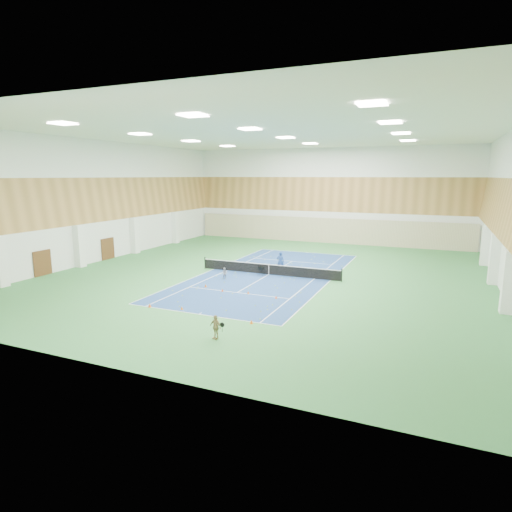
# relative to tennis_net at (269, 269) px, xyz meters

# --- Properties ---
(ground) EXTENTS (40.00, 40.00, 0.00)m
(ground) POSITION_rel_tennis_net_xyz_m (0.00, 0.00, -0.55)
(ground) COLOR #32743A
(ground) RESTS_ON ground
(room_shell) EXTENTS (36.00, 40.00, 12.00)m
(room_shell) POSITION_rel_tennis_net_xyz_m (0.00, 0.00, 5.45)
(room_shell) COLOR white
(room_shell) RESTS_ON ground
(wood_cladding) EXTENTS (36.00, 40.00, 8.00)m
(wood_cladding) POSITION_rel_tennis_net_xyz_m (0.00, 0.00, 7.45)
(wood_cladding) COLOR #AF7C41
(wood_cladding) RESTS_ON room_shell
(ceiling_light_grid) EXTENTS (21.40, 25.40, 0.06)m
(ceiling_light_grid) POSITION_rel_tennis_net_xyz_m (0.00, 0.00, 11.37)
(ceiling_light_grid) COLOR white
(ceiling_light_grid) RESTS_ON room_shell
(court_surface) EXTENTS (10.97, 23.77, 0.01)m
(court_surface) POSITION_rel_tennis_net_xyz_m (0.00, 0.00, -0.55)
(court_surface) COLOR navy
(court_surface) RESTS_ON ground
(tennis_balls_scatter) EXTENTS (10.57, 22.77, 0.07)m
(tennis_balls_scatter) POSITION_rel_tennis_net_xyz_m (0.00, 0.00, -0.50)
(tennis_balls_scatter) COLOR #ACCA22
(tennis_balls_scatter) RESTS_ON ground
(tennis_net) EXTENTS (12.80, 0.10, 1.10)m
(tennis_net) POSITION_rel_tennis_net_xyz_m (0.00, 0.00, 0.00)
(tennis_net) COLOR black
(tennis_net) RESTS_ON ground
(back_curtain) EXTENTS (35.40, 0.16, 3.20)m
(back_curtain) POSITION_rel_tennis_net_xyz_m (0.00, 19.75, 1.05)
(back_curtain) COLOR #C6B793
(back_curtain) RESTS_ON ground
(door_left_a) EXTENTS (0.08, 1.80, 2.20)m
(door_left_a) POSITION_rel_tennis_net_xyz_m (-17.92, -8.00, 0.55)
(door_left_a) COLOR #593319
(door_left_a) RESTS_ON ground
(door_left_b) EXTENTS (0.08, 1.80, 2.20)m
(door_left_b) POSITION_rel_tennis_net_xyz_m (-17.92, 0.00, 0.55)
(door_left_b) COLOR #593319
(door_left_b) RESTS_ON ground
(coach) EXTENTS (0.76, 0.59, 1.84)m
(coach) POSITION_rel_tennis_net_xyz_m (0.53, 1.49, 0.37)
(coach) COLOR #1F4291
(coach) RESTS_ON ground
(child_court) EXTENTS (0.56, 0.49, 0.99)m
(child_court) POSITION_rel_tennis_net_xyz_m (-2.77, -3.01, -0.06)
(child_court) COLOR gray
(child_court) RESTS_ON ground
(child_apron) EXTENTS (0.83, 0.52, 1.32)m
(child_apron) POSITION_rel_tennis_net_xyz_m (2.90, -15.05, 0.11)
(child_apron) COLOR tan
(child_apron) RESTS_ON ground
(ball_cart) EXTENTS (0.50, 0.50, 0.82)m
(ball_cart) POSITION_rel_tennis_net_xyz_m (-0.49, -0.60, -0.14)
(ball_cart) COLOR black
(ball_cart) RESTS_ON ground
(cone_svc_a) EXTENTS (0.22, 0.22, 0.25)m
(cone_svc_a) POSITION_rel_tennis_net_xyz_m (-2.95, -5.91, -0.43)
(cone_svc_a) COLOR #E05D0B
(cone_svc_a) RESTS_ON ground
(cone_svc_b) EXTENTS (0.20, 0.20, 0.22)m
(cone_svc_b) POSITION_rel_tennis_net_xyz_m (-1.16, -6.54, -0.44)
(cone_svc_b) COLOR #FC4C0D
(cone_svc_b) RESTS_ON ground
(cone_svc_c) EXTENTS (0.18, 0.18, 0.20)m
(cone_svc_c) POSITION_rel_tennis_net_xyz_m (0.87, -6.33, -0.45)
(cone_svc_c) COLOR #FF660D
(cone_svc_c) RESTS_ON ground
(cone_svc_d) EXTENTS (0.19, 0.19, 0.21)m
(cone_svc_d) POSITION_rel_tennis_net_xyz_m (3.20, -6.70, -0.44)
(cone_svc_d) COLOR #FF4A0D
(cone_svc_d) RESTS_ON ground
(cone_base_a) EXTENTS (0.23, 0.23, 0.25)m
(cone_base_a) POSITION_rel_tennis_net_xyz_m (-3.77, -11.86, -0.43)
(cone_base_a) COLOR #F8500D
(cone_base_a) RESTS_ON ground
(cone_base_b) EXTENTS (0.19, 0.19, 0.21)m
(cone_base_b) POSITION_rel_tennis_net_xyz_m (-1.53, -11.48, -0.44)
(cone_base_b) COLOR orange
(cone_base_b) RESTS_ON ground
(cone_base_c) EXTENTS (0.17, 0.17, 0.19)m
(cone_base_c) POSITION_rel_tennis_net_xyz_m (1.44, -12.30, -0.46)
(cone_base_c) COLOR orange
(cone_base_c) RESTS_ON ground
(cone_base_d) EXTENTS (0.21, 0.21, 0.23)m
(cone_base_d) POSITION_rel_tennis_net_xyz_m (3.70, -12.15, -0.43)
(cone_base_d) COLOR orange
(cone_base_d) RESTS_ON ground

